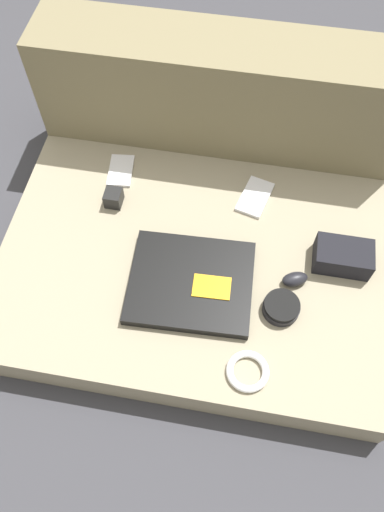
{
  "coord_description": "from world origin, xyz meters",
  "views": [
    {
      "loc": [
        0.11,
        -0.61,
        1.19
      ],
      "look_at": [
        0.0,
        0.0,
        0.12
      ],
      "focal_mm": 35.0,
      "sensor_mm": 36.0,
      "label": 1
    }
  ],
  "objects_px": {
    "laptop": "(191,283)",
    "phone_silver": "(121,171)",
    "computer_mouse": "(295,279)",
    "charger_brick": "(114,198)",
    "camera_pouch": "(343,257)",
    "speaker_puck": "(281,307)",
    "phone_black": "(255,197)"
  },
  "relations": [
    {
      "from": "laptop",
      "to": "computer_mouse",
      "type": "bearing_deg",
      "value": 9.11
    },
    {
      "from": "camera_pouch",
      "to": "phone_silver",
      "type": "bearing_deg",
      "value": 162.82
    },
    {
      "from": "computer_mouse",
      "to": "charger_brick",
      "type": "bearing_deg",
      "value": 139.46
    },
    {
      "from": "computer_mouse",
      "to": "charger_brick",
      "type": "relative_size",
      "value": 1.56
    },
    {
      "from": "computer_mouse",
      "to": "phone_black",
      "type": "xyz_separation_m",
      "value": [
        -0.12,
        0.24,
        -0.01
      ]
    },
    {
      "from": "camera_pouch",
      "to": "charger_brick",
      "type": "distance_m",
      "value": 0.61
    },
    {
      "from": "phone_black",
      "to": "charger_brick",
      "type": "relative_size",
      "value": 2.88
    },
    {
      "from": "computer_mouse",
      "to": "camera_pouch",
      "type": "bearing_deg",
      "value": 11.34
    },
    {
      "from": "speaker_puck",
      "to": "camera_pouch",
      "type": "bearing_deg",
      "value": 48.74
    },
    {
      "from": "charger_brick",
      "to": "computer_mouse",
      "type": "bearing_deg",
      "value": -17.69
    },
    {
      "from": "phone_silver",
      "to": "phone_black",
      "type": "xyz_separation_m",
      "value": [
        0.38,
        -0.03,
        0.0
      ]
    },
    {
      "from": "laptop",
      "to": "phone_silver",
      "type": "relative_size",
      "value": 2.66
    },
    {
      "from": "phone_black",
      "to": "charger_brick",
      "type": "xyz_separation_m",
      "value": [
        -0.37,
        -0.08,
        0.02
      ]
    },
    {
      "from": "phone_silver",
      "to": "charger_brick",
      "type": "relative_size",
      "value": 2.45
    },
    {
      "from": "computer_mouse",
      "to": "speaker_puck",
      "type": "bearing_deg",
      "value": -130.86
    },
    {
      "from": "speaker_puck",
      "to": "laptop",
      "type": "bearing_deg",
      "value": 172.52
    },
    {
      "from": "speaker_puck",
      "to": "camera_pouch",
      "type": "xyz_separation_m",
      "value": [
        0.14,
        0.15,
        0.01
      ]
    },
    {
      "from": "camera_pouch",
      "to": "speaker_puck",
      "type": "bearing_deg",
      "value": -131.26
    },
    {
      "from": "phone_silver",
      "to": "phone_black",
      "type": "relative_size",
      "value": 0.85
    },
    {
      "from": "computer_mouse",
      "to": "phone_black",
      "type": "relative_size",
      "value": 0.54
    },
    {
      "from": "computer_mouse",
      "to": "phone_silver",
      "type": "xyz_separation_m",
      "value": [
        -0.5,
        0.26,
        -0.01
      ]
    },
    {
      "from": "computer_mouse",
      "to": "phone_silver",
      "type": "distance_m",
      "value": 0.57
    },
    {
      "from": "speaker_puck",
      "to": "phone_black",
      "type": "xyz_separation_m",
      "value": [
        -0.1,
        0.32,
        -0.01
      ]
    },
    {
      "from": "phone_silver",
      "to": "camera_pouch",
      "type": "bearing_deg",
      "value": -23.62
    },
    {
      "from": "speaker_puck",
      "to": "camera_pouch",
      "type": "distance_m",
      "value": 0.21
    },
    {
      "from": "computer_mouse",
      "to": "speaker_puck",
      "type": "relative_size",
      "value": 0.83
    },
    {
      "from": "laptop",
      "to": "phone_silver",
      "type": "xyz_separation_m",
      "value": [
        -0.25,
        0.31,
        -0.01
      ]
    },
    {
      "from": "phone_silver",
      "to": "phone_black",
      "type": "distance_m",
      "value": 0.38
    },
    {
      "from": "computer_mouse",
      "to": "phone_black",
      "type": "distance_m",
      "value": 0.27
    },
    {
      "from": "laptop",
      "to": "speaker_puck",
      "type": "distance_m",
      "value": 0.22
    },
    {
      "from": "laptop",
      "to": "phone_black",
      "type": "distance_m",
      "value": 0.31
    },
    {
      "from": "phone_silver",
      "to": "laptop",
      "type": "bearing_deg",
      "value": -57.46
    }
  ]
}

